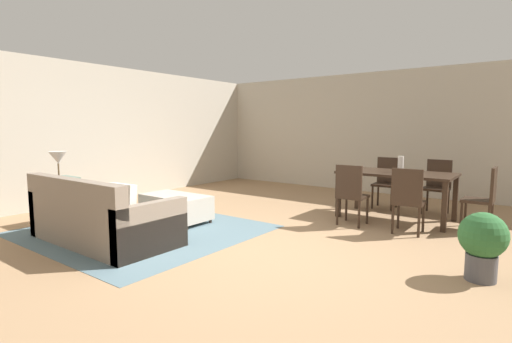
{
  "coord_description": "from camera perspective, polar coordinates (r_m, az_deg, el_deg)",
  "views": [
    {
      "loc": [
        2.65,
        -3.59,
        1.47
      ],
      "look_at": [
        -0.84,
        1.05,
        0.8
      ],
      "focal_mm": 26.97,
      "sensor_mm": 36.0,
      "label": 1
    }
  ],
  "objects": [
    {
      "name": "dining_chair_far_right",
      "position": [
        7.29,
        25.27,
        -1.58
      ],
      "size": [
        0.42,
        0.42,
        0.92
      ],
      "color": "#332319",
      "rests_on": "ground_plane"
    },
    {
      "name": "dining_chair_near_right",
      "position": [
        5.67,
        21.6,
        -3.56
      ],
      "size": [
        0.43,
        0.43,
        0.92
      ],
      "color": "#332319",
      "rests_on": "ground_plane"
    },
    {
      "name": "dining_chair_head_east",
      "position": [
        6.34,
        30.83,
        -3.01
      ],
      "size": [
        0.4,
        0.4,
        0.92
      ],
      "color": "#332319",
      "rests_on": "ground_plane"
    },
    {
      "name": "wall_left",
      "position": [
        8.24,
        -23.35,
        5.18
      ],
      "size": [
        0.12,
        11.0,
        2.7
      ],
      "primitive_type": "cube",
      "color": "#BCB2A0",
      "rests_on": "ground_plane"
    },
    {
      "name": "dining_chair_far_left",
      "position": [
        7.46,
        18.78,
        -1.12
      ],
      "size": [
        0.42,
        0.42,
        0.92
      ],
      "color": "#332319",
      "rests_on": "ground_plane"
    },
    {
      "name": "potted_plant",
      "position": [
        4.32,
        30.58,
        -8.92
      ],
      "size": [
        0.44,
        0.44,
        0.67
      ],
      "color": "#4C4C51",
      "rests_on": "ground_plane"
    },
    {
      "name": "dining_table",
      "position": [
        6.55,
        20.07,
        -0.86
      ],
      "size": [
        1.72,
        0.93,
        0.76
      ],
      "color": "#332319",
      "rests_on": "ground_plane"
    },
    {
      "name": "side_table",
      "position": [
        6.54,
        -27.06,
        -3.04
      ],
      "size": [
        0.4,
        0.4,
        0.59
      ],
      "color": "brown",
      "rests_on": "ground_plane"
    },
    {
      "name": "couch",
      "position": [
        5.36,
        -21.98,
        -6.62
      ],
      "size": [
        2.04,
        0.99,
        0.86
      ],
      "color": "gray",
      "rests_on": "ground_plane"
    },
    {
      "name": "table_lamp",
      "position": [
        6.47,
        -27.3,
        1.65
      ],
      "size": [
        0.26,
        0.26,
        0.53
      ],
      "color": "brown",
      "rests_on": "side_table"
    },
    {
      "name": "wall_back",
      "position": [
        8.99,
        19.91,
        5.4
      ],
      "size": [
        9.0,
        0.12,
        2.7
      ],
      "primitive_type": "cube",
      "color": "#BCB2A0",
      "rests_on": "ground_plane"
    },
    {
      "name": "dining_chair_near_left",
      "position": [
        5.92,
        13.89,
        -2.88
      ],
      "size": [
        0.41,
        0.41,
        0.92
      ],
      "color": "#332319",
      "rests_on": "ground_plane"
    },
    {
      "name": "ottoman_table",
      "position": [
        6.18,
        -11.79,
        -5.07
      ],
      "size": [
        1.1,
        0.59,
        0.42
      ],
      "color": "#B7AD9E",
      "rests_on": "ground_plane"
    },
    {
      "name": "vase_centerpiece",
      "position": [
        6.55,
        20.66,
        1.03
      ],
      "size": [
        0.09,
        0.09,
        0.26
      ],
      "primitive_type": "cylinder",
      "color": "silver",
      "rests_on": "dining_table"
    },
    {
      "name": "area_rug",
      "position": [
        5.83,
        -16.22,
        -8.29
      ],
      "size": [
        3.0,
        2.8,
        0.01
      ],
      "primitive_type": "cube",
      "color": "slate",
      "rests_on": "ground_plane"
    },
    {
      "name": "ground_plane",
      "position": [
        4.7,
        0.53,
        -11.68
      ],
      "size": [
        10.8,
        10.8,
        0.0
      ],
      "primitive_type": "plane",
      "color": "#9E7A56"
    }
  ]
}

